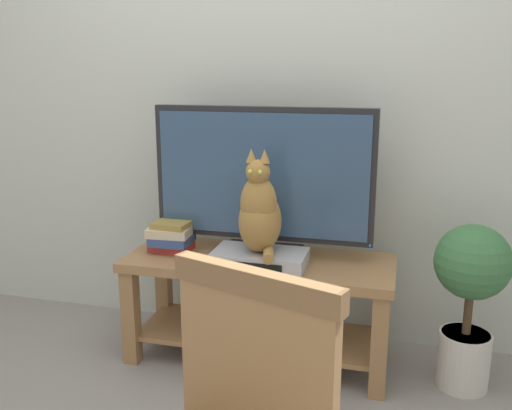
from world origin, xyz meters
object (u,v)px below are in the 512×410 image
at_px(tv_stand, 259,290).
at_px(tv, 263,179).
at_px(book_stack, 172,236).
at_px(cat, 260,213).
at_px(potted_plant, 470,291).
at_px(media_box, 260,258).

bearing_deg(tv_stand, tv, 89.98).
bearing_deg(tv, book_stack, -171.12).
height_order(cat, potted_plant, cat).
height_order(tv, media_box, tv).
distance_m(media_box, cat, 0.21).
height_order(book_stack, potted_plant, potted_plant).
bearing_deg(tv, potted_plant, -4.96).
bearing_deg(book_stack, cat, -12.71).
height_order(tv, cat, tv).
distance_m(tv, media_box, 0.37).
relative_size(book_stack, potted_plant, 0.28).
relative_size(tv_stand, potted_plant, 1.68).
xyz_separation_m(tv, book_stack, (-0.44, -0.07, -0.29)).
bearing_deg(cat, tv_stand, 106.47).
xyz_separation_m(cat, book_stack, (-0.47, 0.11, -0.17)).
xyz_separation_m(tv_stand, potted_plant, (0.94, -0.01, 0.10)).
distance_m(book_stack, potted_plant, 1.38).
height_order(tv, potted_plant, tv).
height_order(media_box, potted_plant, potted_plant).
xyz_separation_m(tv, cat, (0.03, -0.17, -0.12)).
distance_m(tv_stand, media_box, 0.21).
relative_size(tv, potted_plant, 1.39).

